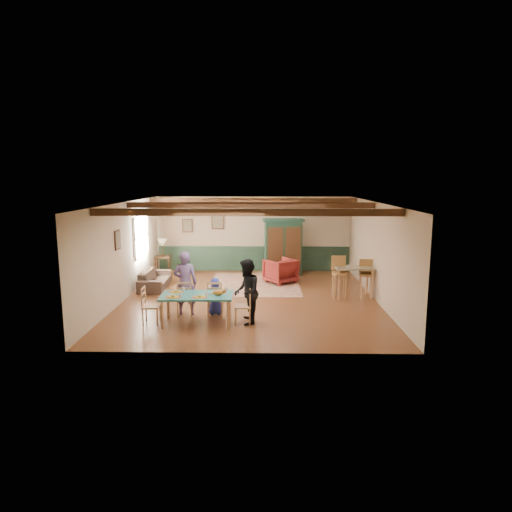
{
  "coord_description": "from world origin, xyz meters",
  "views": [
    {
      "loc": [
        0.42,
        -12.43,
        3.37
      ],
      "look_at": [
        0.16,
        0.46,
        1.15
      ],
      "focal_mm": 32.0,
      "sensor_mm": 36.0,
      "label": 1
    }
  ],
  "objects_px": {
    "dining_chair_end_right": "(243,305)",
    "bar_stool_left": "(339,278)",
    "table_lamp": "(162,248)",
    "dining_chair_end_left": "(151,305)",
    "armoire": "(283,247)",
    "dining_chair_far_right": "(215,298)",
    "end_table": "(163,265)",
    "cat": "(218,292)",
    "counter_table": "(353,282)",
    "person_child": "(215,296)",
    "dining_table": "(197,309)",
    "dining_chair_far_left": "(185,298)",
    "sofa": "(155,279)",
    "person_man": "(185,283)",
    "bar_stool_right": "(366,279)",
    "person_woman": "(247,292)",
    "armchair": "(281,271)"
  },
  "relations": [
    {
      "from": "dining_chair_far_right",
      "to": "table_lamp",
      "type": "relative_size",
      "value": 1.46
    },
    {
      "from": "person_child",
      "to": "end_table",
      "type": "relative_size",
      "value": 1.41
    },
    {
      "from": "dining_table",
      "to": "dining_chair_far_right",
      "type": "bearing_deg",
      "value": 62.54
    },
    {
      "from": "dining_chair_far_left",
      "to": "sofa",
      "type": "bearing_deg",
      "value": -64.85
    },
    {
      "from": "dining_chair_far_left",
      "to": "armoire",
      "type": "relative_size",
      "value": 0.45
    },
    {
      "from": "armoire",
      "to": "table_lamp",
      "type": "height_order",
      "value": "armoire"
    },
    {
      "from": "person_man",
      "to": "bar_stool_right",
      "type": "bearing_deg",
      "value": -163.25
    },
    {
      "from": "person_child",
      "to": "table_lamp",
      "type": "distance_m",
      "value": 5.24
    },
    {
      "from": "person_woman",
      "to": "sofa",
      "type": "relative_size",
      "value": 0.81
    },
    {
      "from": "dining_chair_end_right",
      "to": "armchair",
      "type": "height_order",
      "value": "dining_chair_end_right"
    },
    {
      "from": "dining_table",
      "to": "armchair",
      "type": "relative_size",
      "value": 1.89
    },
    {
      "from": "armoire",
      "to": "bar_stool_right",
      "type": "distance_m",
      "value": 3.89
    },
    {
      "from": "person_woman",
      "to": "end_table",
      "type": "distance_m",
      "value": 6.25
    },
    {
      "from": "person_man",
      "to": "dining_chair_far_right",
      "type": "bearing_deg",
      "value": 174.29
    },
    {
      "from": "dining_chair_far_right",
      "to": "end_table",
      "type": "bearing_deg",
      "value": -65.16
    },
    {
      "from": "dining_chair_end_left",
      "to": "person_man",
      "type": "distance_m",
      "value": 1.07
    },
    {
      "from": "dining_table",
      "to": "cat",
      "type": "xyz_separation_m",
      "value": [
        0.51,
        -0.08,
        0.43
      ]
    },
    {
      "from": "end_table",
      "to": "dining_table",
      "type": "bearing_deg",
      "value": -69.69
    },
    {
      "from": "dining_chair_far_left",
      "to": "armoire",
      "type": "height_order",
      "value": "armoire"
    },
    {
      "from": "dining_chair_far_left",
      "to": "sofa",
      "type": "height_order",
      "value": "dining_chair_far_left"
    },
    {
      "from": "dining_chair_far_left",
      "to": "cat",
      "type": "height_order",
      "value": "dining_chair_far_left"
    },
    {
      "from": "counter_table",
      "to": "bar_stool_right",
      "type": "bearing_deg",
      "value": -16.14
    },
    {
      "from": "table_lamp",
      "to": "person_man",
      "type": "bearing_deg",
      "value": -71.0
    },
    {
      "from": "person_man",
      "to": "person_child",
      "type": "height_order",
      "value": "person_man"
    },
    {
      "from": "dining_chair_end_right",
      "to": "bar_stool_left",
      "type": "xyz_separation_m",
      "value": [
        2.6,
        2.26,
        0.16
      ]
    },
    {
      "from": "sofa",
      "to": "table_lamp",
      "type": "relative_size",
      "value": 3.13
    },
    {
      "from": "armchair",
      "to": "end_table",
      "type": "xyz_separation_m",
      "value": [
        -4.08,
        1.2,
        -0.07
      ]
    },
    {
      "from": "person_child",
      "to": "dining_table",
      "type": "bearing_deg",
      "value": 63.43
    },
    {
      "from": "dining_chair_far_right",
      "to": "table_lamp",
      "type": "xyz_separation_m",
      "value": [
        -2.35,
        4.74,
        0.52
      ]
    },
    {
      "from": "dining_table",
      "to": "table_lamp",
      "type": "height_order",
      "value": "table_lamp"
    },
    {
      "from": "dining_chair_end_right",
      "to": "bar_stool_left",
      "type": "relative_size",
      "value": 0.73
    },
    {
      "from": "sofa",
      "to": "end_table",
      "type": "xyz_separation_m",
      "value": [
        -0.16,
        1.87,
        0.05
      ]
    },
    {
      "from": "table_lamp",
      "to": "bar_stool_left",
      "type": "bearing_deg",
      "value": -28.86
    },
    {
      "from": "cat",
      "to": "table_lamp",
      "type": "distance_m",
      "value": 6.04
    },
    {
      "from": "cat",
      "to": "table_lamp",
      "type": "xyz_separation_m",
      "value": [
        -2.51,
        5.49,
        0.18
      ]
    },
    {
      "from": "bar_stool_left",
      "to": "armoire",
      "type": "bearing_deg",
      "value": 113.98
    },
    {
      "from": "dining_chair_far_right",
      "to": "person_woman",
      "type": "bearing_deg",
      "value": 139.73
    },
    {
      "from": "person_child",
      "to": "end_table",
      "type": "height_order",
      "value": "person_child"
    },
    {
      "from": "cat",
      "to": "end_table",
      "type": "relative_size",
      "value": 0.51
    },
    {
      "from": "table_lamp",
      "to": "dining_chair_end_left",
      "type": "bearing_deg",
      "value": -80.2
    },
    {
      "from": "counter_table",
      "to": "end_table",
      "type": "bearing_deg",
      "value": 153.83
    },
    {
      "from": "dining_chair_end_left",
      "to": "armchair",
      "type": "relative_size",
      "value": 1.0
    },
    {
      "from": "dining_chair_far_left",
      "to": "person_child",
      "type": "bearing_deg",
      "value": -174.29
    },
    {
      "from": "armchair",
      "to": "bar_stool_left",
      "type": "xyz_separation_m",
      "value": [
        1.58,
        -1.92,
        0.2
      ]
    },
    {
      "from": "person_child",
      "to": "armchair",
      "type": "relative_size",
      "value": 1.06
    },
    {
      "from": "sofa",
      "to": "dining_chair_end_left",
      "type": "bearing_deg",
      "value": -169.48
    },
    {
      "from": "person_man",
      "to": "end_table",
      "type": "distance_m",
      "value": 4.97
    },
    {
      "from": "armoire",
      "to": "counter_table",
      "type": "height_order",
      "value": "armoire"
    },
    {
      "from": "counter_table",
      "to": "armoire",
      "type": "bearing_deg",
      "value": 121.47
    },
    {
      "from": "dining_chair_far_left",
      "to": "armoire",
      "type": "distance_m",
      "value": 5.51
    }
  ]
}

